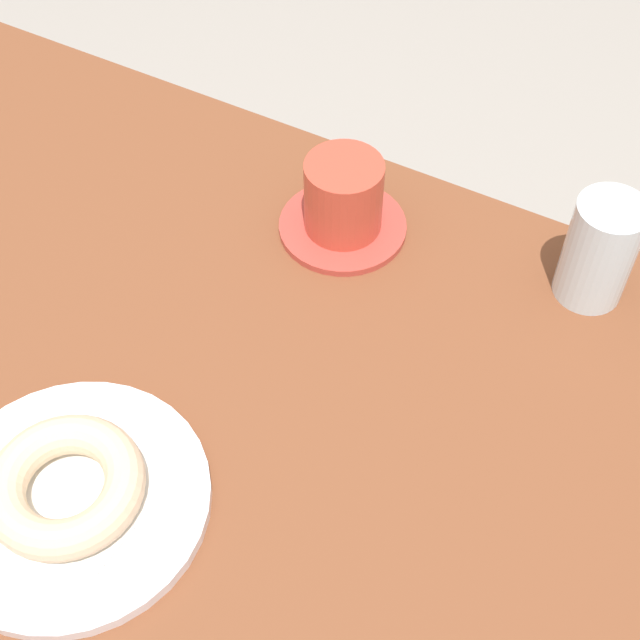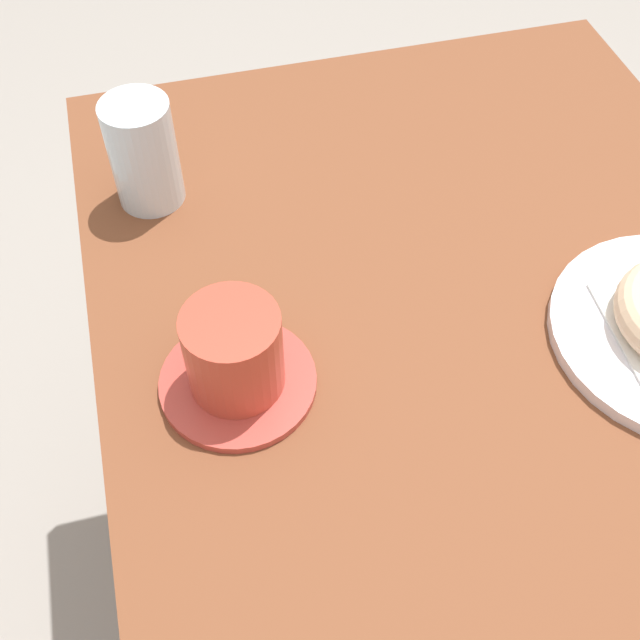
{
  "view_description": "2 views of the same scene",
  "coord_description": "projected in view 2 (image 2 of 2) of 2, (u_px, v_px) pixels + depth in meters",
  "views": [
    {
      "loc": [
        -0.35,
        0.37,
        1.36
      ],
      "look_at": [
        -0.12,
        -0.06,
        0.76
      ],
      "focal_mm": 51.17,
      "sensor_mm": 36.0,
      "label": 1
    },
    {
      "loc": [
        0.29,
        -0.23,
        1.24
      ],
      "look_at": [
        -0.09,
        -0.13,
        0.74
      ],
      "focal_mm": 44.4,
      "sensor_mm": 36.0,
      "label": 2
    }
  ],
  "objects": [
    {
      "name": "table",
      "position": [
        483.0,
        452.0,
        0.7
      ],
      "size": [
        0.97,
        0.63,
        0.71
      ],
      "color": "brown",
      "rests_on": "ground_plane"
    },
    {
      "name": "water_glass",
      "position": [
        143.0,
        153.0,
        0.73
      ],
      "size": [
        0.06,
        0.06,
        0.11
      ],
      "primitive_type": "cylinder",
      "color": "silver",
      "rests_on": "table"
    },
    {
      "name": "coffee_cup",
      "position": [
        235.0,
        357.0,
        0.61
      ],
      "size": [
        0.13,
        0.13,
        0.08
      ],
      "color": "#BD4237",
      "rests_on": "table"
    }
  ]
}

